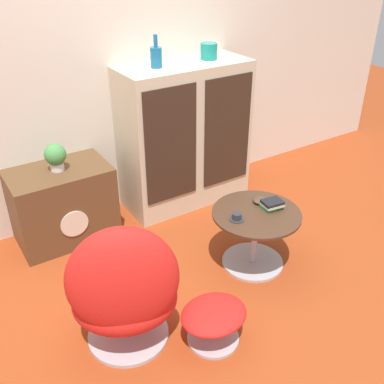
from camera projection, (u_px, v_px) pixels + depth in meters
The scene contains 13 objects.
ground_plane at pixel (202, 289), 3.04m from camera, with size 12.00×12.00×0.00m, color #9E3D19.
wall_back at pixel (103, 55), 3.38m from camera, with size 6.40×0.06×2.60m.
sideboard at pixel (185, 136), 3.79m from camera, with size 1.08×0.48×1.22m.
tv_console at pixel (63, 204), 3.43m from camera, with size 0.73×0.47×0.59m.
egg_chair at pixel (124, 291), 2.44m from camera, with size 0.76×0.73×0.85m.
ottoman at pixel (214, 318), 2.58m from camera, with size 0.40×0.34×0.25m.
coffee_table at pixel (255, 232), 3.15m from camera, with size 0.61×0.61×0.44m.
vase_leftmost at pixel (156, 56), 3.33m from camera, with size 0.09×0.09×0.24m.
vase_inner_left at pixel (209, 51), 3.57m from camera, with size 0.13×0.13×0.13m.
potted_plant at pixel (55, 156), 3.23m from camera, with size 0.16×0.16×0.20m.
teacup at pixel (237, 217), 2.98m from camera, with size 0.10×0.10×0.05m.
book_stack at pixel (272, 204), 3.10m from camera, with size 0.15×0.13×0.06m.
bowl at pixel (260, 200), 3.17m from camera, with size 0.10×0.10×0.04m.
Camera 1 is at (-1.31, -1.90, 2.09)m, focal length 42.00 mm.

